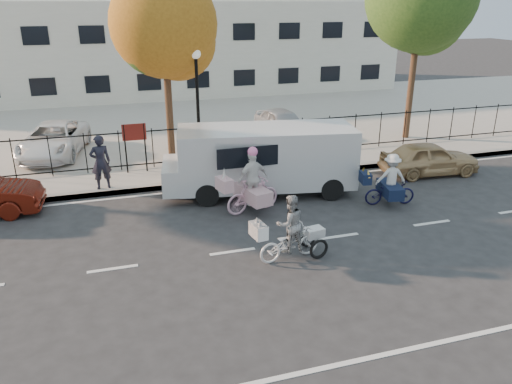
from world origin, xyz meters
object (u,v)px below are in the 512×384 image
object	(u,v)px
lamppost	(197,88)
white_van	(263,158)
zebra_trike	(290,235)
bull_bike	(390,185)
pedestrian	(101,162)
unicorn_bike	(252,188)
lot_car_b	(54,140)
lot_car_d	(283,124)
gold_sedan	(429,158)

from	to	relation	value
lamppost	white_van	xyz separation A→B (m)	(1.54, -3.00, -1.89)
lamppost	white_van	bearing A→B (deg)	-62.83
white_van	lamppost	bearing A→B (deg)	126.99
zebra_trike	white_van	bearing A→B (deg)	-18.03
bull_bike	pedestrian	world-z (taller)	pedestrian
unicorn_bike	lot_car_b	world-z (taller)	unicorn_bike
lamppost	bull_bike	size ratio (longest dim) A/B	2.36
bull_bike	white_van	size ratio (longest dim) A/B	0.28
zebra_trike	lot_car_b	world-z (taller)	zebra_trike
lamppost	pedestrian	world-z (taller)	lamppost
unicorn_bike	pedestrian	bearing A→B (deg)	40.07
unicorn_bike	pedestrian	world-z (taller)	unicorn_bike
unicorn_bike	lot_car_d	world-z (taller)	unicorn_bike
white_van	lot_car_d	distance (m)	6.64
white_van	zebra_trike	bearing A→B (deg)	-89.66
lamppost	unicorn_bike	size ratio (longest dim) A/B	2.07
pedestrian	lot_car_d	size ratio (longest dim) A/B	0.48
lamppost	gold_sedan	distance (m)	8.90
bull_bike	pedestrian	xyz separation A→B (m)	(-8.62, 3.75, 0.41)
white_van	lot_car_d	size ratio (longest dim) A/B	1.70
lot_car_d	zebra_trike	bearing A→B (deg)	-115.04
bull_bike	lot_car_b	xyz separation A→B (m)	(-10.41, 8.33, 0.13)
lot_car_b	lot_car_d	xyz separation A→B (m)	(9.78, -0.20, 0.01)
gold_sedan	lot_car_d	distance (m)	6.98
lamppost	pedestrian	distance (m)	4.36
unicorn_bike	white_van	distance (m)	1.72
lot_car_d	unicorn_bike	bearing A→B (deg)	-122.43
bull_bike	gold_sedan	size ratio (longest dim) A/B	0.51
gold_sedan	white_van	bearing A→B (deg)	94.89
lamppost	unicorn_bike	xyz separation A→B (m)	(0.72, -4.44, -2.35)
lamppost	pedestrian	size ratio (longest dim) A/B	2.35
pedestrian	lamppost	bearing A→B (deg)	-168.01
pedestrian	lot_car_d	distance (m)	9.12
lamppost	unicorn_bike	world-z (taller)	lamppost
lamppost	lot_car_d	bearing A→B (deg)	34.02
lamppost	lot_car_b	world-z (taller)	lamppost
lamppost	lot_car_b	size ratio (longest dim) A/B	0.94
zebra_trike	gold_sedan	size ratio (longest dim) A/B	0.55
white_van	lot_car_b	size ratio (longest dim) A/B	1.42
white_van	lot_car_b	distance (m)	9.28
unicorn_bike	lot_car_d	size ratio (longest dim) A/B	0.54
lot_car_d	white_van	bearing A→B (deg)	-121.69
bull_bike	zebra_trike	bearing A→B (deg)	130.53
unicorn_bike	bull_bike	bearing A→B (deg)	-114.05
gold_sedan	zebra_trike	bearing A→B (deg)	127.14
white_van	gold_sedan	world-z (taller)	white_van
gold_sedan	lot_car_d	world-z (taller)	lot_car_d
zebra_trike	lot_car_d	distance (m)	11.14
white_van	pedestrian	distance (m)	5.37
pedestrian	lot_car_b	xyz separation A→B (m)	(-1.79, 4.58, -0.28)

